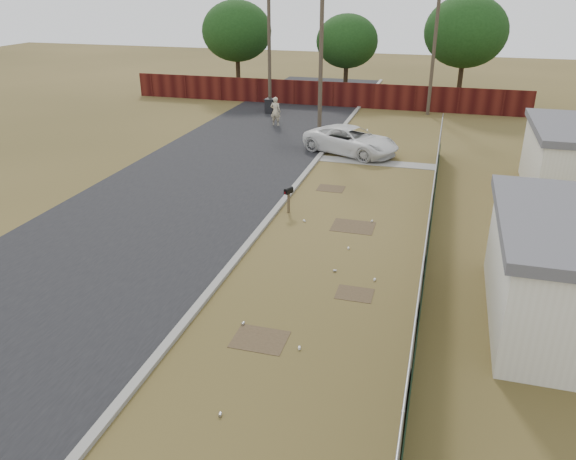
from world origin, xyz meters
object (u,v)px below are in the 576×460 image
(pedestrian, at_px, (276,111))
(trash_bin, at_px, (270,106))
(mailbox, at_px, (289,193))
(pickup_truck, at_px, (351,140))

(pedestrian, distance_m, trash_bin, 3.79)
(mailbox, height_order, pedestrian, pedestrian)
(mailbox, height_order, pickup_truck, pickup_truck)
(mailbox, distance_m, trash_bin, 18.86)
(mailbox, distance_m, pickup_truck, 9.20)
(pedestrian, bearing_deg, mailbox, 110.67)
(mailbox, xyz_separation_m, trash_bin, (-6.36, 17.76, -0.33))
(mailbox, relative_size, pedestrian, 0.58)
(mailbox, distance_m, pedestrian, 15.10)
(mailbox, bearing_deg, pedestrian, 108.91)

